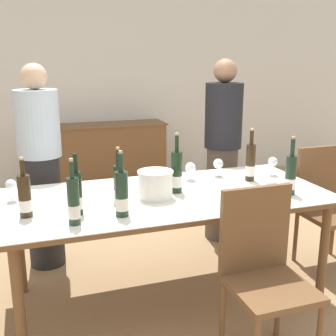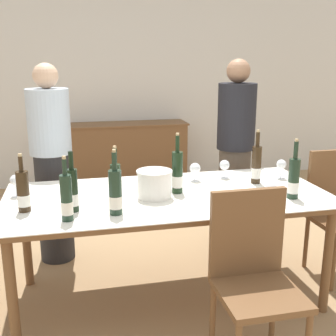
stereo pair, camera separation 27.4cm
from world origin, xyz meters
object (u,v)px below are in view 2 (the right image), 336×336
object	(u,v)px
wine_bottle_2	(116,185)
wine_glass_3	(271,189)
sideboard_cabinet	(128,155)
wine_bottle_6	(115,193)
wine_bottle_5	(67,199)
dining_table	(168,203)
wine_glass_2	(281,165)
chair_near_front	(253,270)
wine_glass_1	(224,166)
person_host	(52,166)
person_guest_left	(235,153)
wine_bottle_4	(23,192)
wine_bottle_3	(73,191)
wine_bottle_7	(256,165)
wine_glass_4	(195,169)
wine_glass_0	(15,181)
wine_bottle_0	(294,179)
ice_bucket	(154,183)
wine_bottle_1	(177,173)

from	to	relation	value
wine_bottle_2	wine_glass_3	size ratio (longest dim) A/B	2.52
sideboard_cabinet	wine_bottle_6	xyz separation A→B (m)	(-0.45, -2.99, 0.47)
sideboard_cabinet	wine_bottle_5	size ratio (longest dim) A/B	4.15
dining_table	wine_glass_2	size ratio (longest dim) A/B	14.66
wine_glass_3	chair_near_front	size ratio (longest dim) A/B	0.15
wine_glass_1	wine_glass_2	bearing A→B (deg)	-14.45
wine_glass_1	person_host	xyz separation A→B (m)	(-1.27, 0.51, -0.06)
wine_bottle_6	person_guest_left	xyz separation A→B (m)	(1.17, 1.11, -0.07)
sideboard_cabinet	wine_bottle_4	bearing A→B (deg)	-108.99
wine_bottle_3	wine_bottle_7	world-z (taller)	wine_bottle_7
wine_bottle_6	chair_near_front	xyz separation A→B (m)	(0.68, -0.43, -0.34)
wine_glass_1	wine_glass_4	size ratio (longest dim) A/B	1.02
wine_glass_0	wine_glass_2	world-z (taller)	same
wine_bottle_0	ice_bucket	bearing A→B (deg)	166.13
wine_bottle_7	wine_glass_3	bearing A→B (deg)	-103.70
wine_bottle_7	person_host	bearing A→B (deg)	154.81
wine_bottle_3	chair_near_front	world-z (taller)	wine_bottle_3
wine_bottle_6	wine_bottle_7	world-z (taller)	wine_bottle_7
ice_bucket	wine_glass_4	world-z (taller)	ice_bucket
wine_glass_1	wine_glass_4	bearing A→B (deg)	-173.57
wine_glass_1	chair_near_front	distance (m)	1.07
sideboard_cabinet	wine_bottle_3	size ratio (longest dim) A/B	4.23
wine_bottle_7	wine_bottle_2	bearing A→B (deg)	-166.83
wine_bottle_7	wine_glass_0	xyz separation A→B (m)	(-1.65, 0.06, -0.03)
person_host	dining_table	bearing A→B (deg)	-45.82
person_host	ice_bucket	bearing A→B (deg)	-51.10
wine_bottle_7	wine_glass_1	size ratio (longest dim) A/B	2.80
wine_glass_3	wine_bottle_0	bearing A→B (deg)	25.40
wine_bottle_6	wine_bottle_2	bearing A→B (deg)	83.36
chair_near_front	person_host	distance (m)	1.87
chair_near_front	wine_glass_1	bearing A→B (deg)	78.87
wine_bottle_2	wine_glass_0	bearing A→B (deg)	153.81
wine_bottle_0	wine_glass_3	distance (m)	0.23
wine_bottle_2	wine_bottle_6	xyz separation A→B (m)	(-0.02, -0.16, 0.00)
wine_bottle_5	wine_glass_1	world-z (taller)	wine_bottle_5
wine_bottle_4	chair_near_front	bearing A→B (deg)	-26.43
wine_bottle_5	wine_glass_2	size ratio (longest dim) A/B	2.53
wine_bottle_7	wine_glass_2	distance (m)	0.24
wine_bottle_3	person_host	size ratio (longest dim) A/B	0.22
wine_bottle_7	person_host	distance (m)	1.60
wine_bottle_5	wine_bottle_6	bearing A→B (deg)	8.36
wine_glass_2	chair_near_front	size ratio (longest dim) A/B	0.15
wine_glass_1	wine_bottle_0	bearing A→B (deg)	-63.74
wine_bottle_0	wine_bottle_5	distance (m)	1.42
chair_near_front	wine_bottle_4	bearing A→B (deg)	153.57
wine_bottle_1	wine_glass_0	size ratio (longest dim) A/B	2.81
dining_table	wine_bottle_0	distance (m)	0.83
wine_bottle_5	wine_bottle_6	size ratio (longest dim) A/B	0.96
sideboard_cabinet	wine_bottle_0	size ratio (longest dim) A/B	3.94
wine_bottle_3	wine_glass_0	bearing A→B (deg)	135.00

